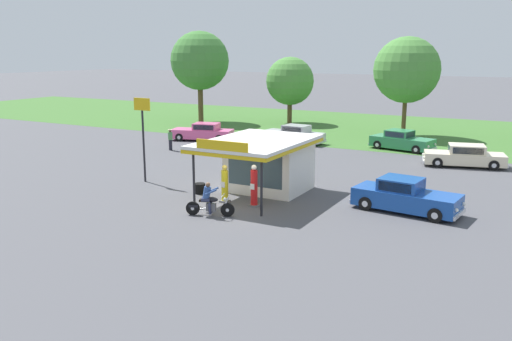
{
  "coord_description": "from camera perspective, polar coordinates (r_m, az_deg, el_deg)",
  "views": [
    {
      "loc": [
        12.76,
        -21.45,
        7.42
      ],
      "look_at": [
        -0.14,
        2.41,
        1.4
      ],
      "focal_mm": 37.94,
      "sensor_mm": 36.0,
      "label": 1
    }
  ],
  "objects": [
    {
      "name": "parked_car_back_row_centre_right",
      "position": [
        45.94,
        -5.61,
        4.01
      ],
      "size": [
        5.58,
        3.1,
        1.48
      ],
      "color": "#E55993",
      "rests_on": "ground"
    },
    {
      "name": "service_station_kiosk",
      "position": [
        28.85,
        1.13,
        1.11
      ],
      "size": [
        4.62,
        6.81,
        3.41
      ],
      "color": "silver",
      "rests_on": "ground"
    },
    {
      "name": "ground_plane",
      "position": [
        26.04,
        -2.25,
        -4.05
      ],
      "size": [
        300.0,
        300.0,
        0.0
      ],
      "primitive_type": "plane",
      "color": "#4C4C51"
    },
    {
      "name": "tree_oak_centre",
      "position": [
        56.67,
        3.61,
        9.38
      ],
      "size": [
        4.94,
        4.94,
        6.83
      ],
      "color": "brown",
      "rests_on": "ground"
    },
    {
      "name": "gas_pump_offside",
      "position": [
        26.12,
        -0.21,
        -1.81
      ],
      "size": [
        0.44,
        0.44,
        2.08
      ],
      "color": "slate",
      "rests_on": "ground"
    },
    {
      "name": "tree_oak_left",
      "position": [
        49.28,
        15.71,
        9.99
      ],
      "size": [
        5.74,
        5.74,
        8.66
      ],
      "color": "brown",
      "rests_on": "ground"
    },
    {
      "name": "tree_oak_right",
      "position": [
        57.68,
        -5.83,
        11.27
      ],
      "size": [
        6.08,
        6.08,
        9.45
      ],
      "color": "brown",
      "rests_on": "ground"
    },
    {
      "name": "featured_classic_sedan",
      "position": [
        26.35,
        15.46,
        -2.7
      ],
      "size": [
        5.2,
        2.39,
        1.59
      ],
      "color": "#19479E",
      "rests_on": "ground"
    },
    {
      "name": "parked_car_back_row_far_right",
      "position": [
        42.76,
        15.1,
        3.02
      ],
      "size": [
        5.1,
        2.87,
        1.51
      ],
      "color": "#2D844C",
      "rests_on": "ground"
    },
    {
      "name": "spare_tire_stack",
      "position": [
        28.88,
        -5.96,
        -1.89
      ],
      "size": [
        0.6,
        0.6,
        0.54
      ],
      "color": "black",
      "rests_on": "ground"
    },
    {
      "name": "bystander_strolling_foreground",
      "position": [
        41.64,
        -9.02,
        3.29
      ],
      "size": [
        0.35,
        0.35,
        1.61
      ],
      "color": "black",
      "rests_on": "ground"
    },
    {
      "name": "parked_car_second_row_spare",
      "position": [
        44.62,
        4.01,
        3.78
      ],
      "size": [
        5.43,
        2.27,
        1.48
      ],
      "color": "#B7B7BC",
      "rests_on": "ground"
    },
    {
      "name": "grass_verge_strip",
      "position": [
        53.52,
        14.37,
        4.16
      ],
      "size": [
        120.0,
        24.0,
        0.01
      ],
      "primitive_type": "cube",
      "color": "#3D6B2D",
      "rests_on": "ground"
    },
    {
      "name": "roadside_pole_sign",
      "position": [
        31.42,
        -11.85,
        4.7
      ],
      "size": [
        1.1,
        0.12,
        4.83
      ],
      "color": "black",
      "rests_on": "ground"
    },
    {
      "name": "gas_pump_nearside",
      "position": [
        26.95,
        -3.31,
        -1.57
      ],
      "size": [
        0.44,
        0.44,
        1.91
      ],
      "color": "slate",
      "rests_on": "ground"
    },
    {
      "name": "parked_car_back_row_right",
      "position": [
        37.91,
        21.13,
        1.4
      ],
      "size": [
        5.45,
        3.01,
        1.44
      ],
      "color": "beige",
      "rests_on": "ground"
    },
    {
      "name": "motorcycle_with_rider",
      "position": [
        24.86,
        -4.96,
        -3.33
      ],
      "size": [
        2.18,
        0.96,
        1.58
      ],
      "color": "black",
      "rests_on": "ground"
    }
  ]
}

